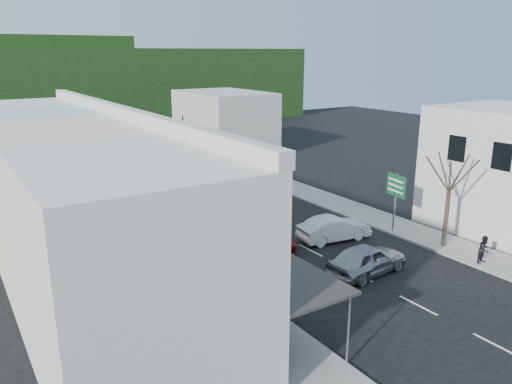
% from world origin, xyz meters
% --- Properties ---
extents(ground, '(120.00, 120.00, 0.00)m').
position_xyz_m(ground, '(0.00, 0.00, 0.00)').
color(ground, black).
rests_on(ground, ground).
extents(sidewalk_left, '(3.00, 52.00, 0.15)m').
position_xyz_m(sidewalk_left, '(-7.50, 10.00, 0.07)').
color(sidewalk_left, gray).
rests_on(sidewalk_left, ground).
extents(sidewalk_right, '(3.00, 52.00, 0.15)m').
position_xyz_m(sidewalk_right, '(7.50, 10.00, 0.07)').
color(sidewalk_right, gray).
rests_on(sidewalk_right, ground).
extents(shopfront_row, '(8.25, 30.00, 8.00)m').
position_xyz_m(shopfront_row, '(-12.49, 5.00, 4.00)').
color(shopfront_row, silver).
rests_on(shopfront_row, ground).
extents(distant_block_left, '(8.00, 10.00, 6.00)m').
position_xyz_m(distant_block_left, '(-12.00, 27.00, 3.00)').
color(distant_block_left, '#B7B2A8').
rests_on(distant_block_left, ground).
extents(distant_block_right, '(8.00, 12.00, 7.00)m').
position_xyz_m(distant_block_right, '(11.00, 30.00, 3.50)').
color(distant_block_right, '#B7B2A8').
rests_on(distant_block_right, ground).
extents(hillside, '(80.00, 26.00, 14.00)m').
position_xyz_m(hillside, '(-1.45, 65.09, 6.73)').
color(hillside, black).
rests_on(hillside, ground).
extents(bus, '(2.51, 11.60, 3.10)m').
position_xyz_m(bus, '(-3.54, 9.00, 1.55)').
color(bus, yellow).
rests_on(bus, ground).
extents(car_silver, '(4.54, 2.19, 1.40)m').
position_xyz_m(car_silver, '(0.43, -4.17, 0.70)').
color(car_silver, '#9F9FA3').
rests_on(car_silver, ground).
extents(car_white, '(4.60, 2.37, 1.40)m').
position_xyz_m(car_white, '(2.29, 0.53, 0.70)').
color(car_white, silver).
rests_on(car_white, ground).
extents(car_red, '(4.73, 2.24, 1.40)m').
position_xyz_m(car_red, '(-3.39, 0.60, 0.70)').
color(car_red, maroon).
rests_on(car_red, ground).
extents(car_black_near, '(4.65, 2.25, 1.40)m').
position_xyz_m(car_black_near, '(2.99, 14.96, 0.70)').
color(car_black_near, black).
rests_on(car_black_near, ground).
extents(car_navy_mid, '(4.57, 2.25, 1.40)m').
position_xyz_m(car_navy_mid, '(2.60, 20.17, 0.70)').
color(car_navy_mid, black).
rests_on(car_navy_mid, ground).
extents(car_black_far, '(4.49, 2.04, 1.40)m').
position_xyz_m(car_black_far, '(-2.13, 19.72, 0.70)').
color(car_black_far, black).
rests_on(car_black_far, ground).
extents(car_navy_far, '(4.57, 2.02, 1.40)m').
position_xyz_m(car_navy_far, '(3.35, 24.92, 0.70)').
color(car_navy_far, black).
rests_on(car_navy_far, ground).
extents(pedestrian_left, '(0.42, 0.61, 1.70)m').
position_xyz_m(pedestrian_left, '(-8.50, 2.72, 1.00)').
color(pedestrian_left, black).
rests_on(pedestrian_left, sidewalk_left).
extents(pedestrian_right, '(0.74, 0.51, 1.70)m').
position_xyz_m(pedestrian_right, '(6.70, -6.85, 1.00)').
color(pedestrian_right, black).
rests_on(pedestrian_right, sidewalk_right).
extents(direction_sign, '(0.88, 1.88, 4.01)m').
position_xyz_m(direction_sign, '(6.40, -0.58, 2.01)').
color(direction_sign, '#105A2C').
rests_on(direction_sign, ground).
extents(street_tree, '(3.50, 3.50, 7.00)m').
position_xyz_m(street_tree, '(6.98, -4.04, 3.50)').
color(street_tree, '#33281F').
rests_on(street_tree, ground).
extents(traffic_signal, '(0.62, 0.99, 4.52)m').
position_xyz_m(traffic_signal, '(5.81, 30.35, 2.26)').
color(traffic_signal, black).
rests_on(traffic_signal, ground).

